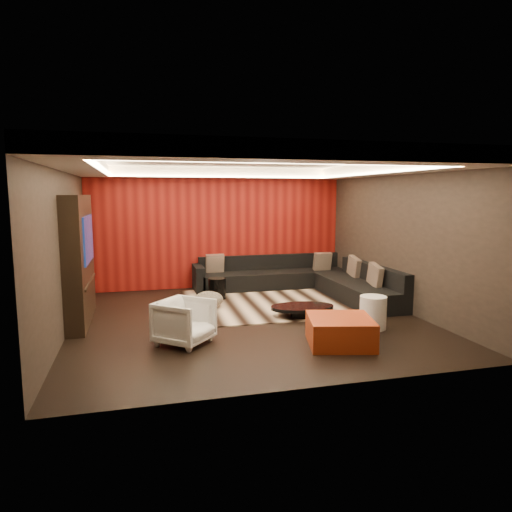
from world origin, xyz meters
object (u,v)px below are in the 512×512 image
object	(u,v)px
drum_stool	(217,288)
coffee_table	(302,311)
white_side_table	(373,312)
sectional_sofa	(303,281)
orange_ottoman	(340,331)
armchair	(185,322)

from	to	relation	value
drum_stool	coffee_table	bearing A→B (deg)	-55.08
white_side_table	sectional_sofa	world-z (taller)	sectional_sofa
orange_ottoman	sectional_sofa	distance (m)	3.61
coffee_table	armchair	distance (m)	2.41
sectional_sofa	white_side_table	bearing A→B (deg)	-87.41
drum_stool	armchair	bearing A→B (deg)	-109.40
orange_ottoman	armchair	bearing A→B (deg)	164.64
armchair	sectional_sofa	bearing A→B (deg)	-4.58
coffee_table	sectional_sofa	bearing A→B (deg)	69.12
orange_ottoman	armchair	size ratio (longest dim) A/B	1.25
coffee_table	white_side_table	xyz separation A→B (m)	(0.89, -0.95, 0.16)
white_side_table	orange_ottoman	bearing A→B (deg)	-145.26
orange_ottoman	sectional_sofa	world-z (taller)	sectional_sofa
coffee_table	white_side_table	bearing A→B (deg)	-46.86
drum_stool	orange_ottoman	size ratio (longest dim) A/B	0.47
armchair	coffee_table	bearing A→B (deg)	-26.07
coffee_table	orange_ottoman	world-z (taller)	orange_ottoman
drum_stool	sectional_sofa	bearing A→B (deg)	5.57
armchair	sectional_sofa	world-z (taller)	sectional_sofa
drum_stool	white_side_table	xyz separation A→B (m)	(2.14, -2.73, 0.04)
orange_ottoman	armchair	distance (m)	2.31
coffee_table	sectional_sofa	xyz separation A→B (m)	(0.76, 1.98, 0.15)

